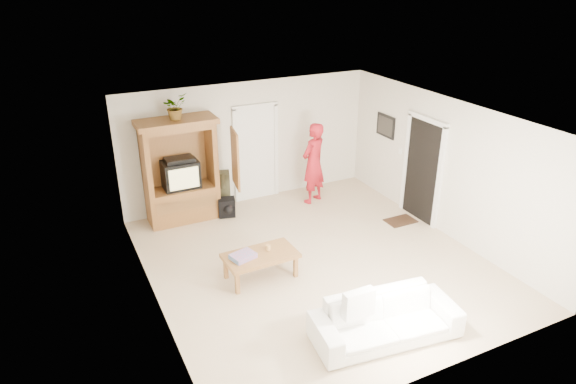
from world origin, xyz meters
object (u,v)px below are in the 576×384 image
Objects in this scene: sofa at (386,319)px; armoire at (182,177)px; coffee_table at (260,257)px; man at (313,163)px.

armoire is at bearing 114.23° from sofa.
sofa reaches higher than coffee_table.
armoire reaches higher than coffee_table.
armoire is 5.07m from sofa.
man is at bearing 81.07° from sofa.
man is 1.46× the size of coffee_table.
coffee_table is (-0.95, 2.13, 0.09)m from sofa.
sofa is 1.69× the size of coffee_table.
armoire is 1.18× the size of man.
coffee_table is (0.53, -2.67, -0.52)m from armoire.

